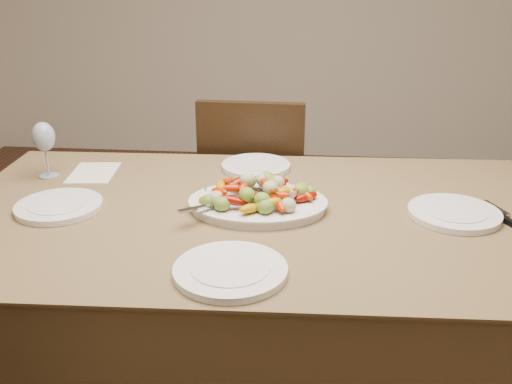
{
  "coord_description": "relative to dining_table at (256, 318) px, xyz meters",
  "views": [
    {
      "loc": [
        0.01,
        -1.35,
        1.45
      ],
      "look_at": [
        -0.13,
        0.18,
        0.82
      ],
      "focal_mm": 40.0,
      "sensor_mm": 36.0,
      "label": 1
    }
  ],
  "objects": [
    {
      "name": "plate_right",
      "position": [
        0.58,
        0.02,
        0.39
      ],
      "size": [
        0.26,
        0.26,
        0.02
      ],
      "primitive_type": "cylinder",
      "color": "white",
      "rests_on": "dining_table"
    },
    {
      "name": "plate_near",
      "position": [
        -0.03,
        -0.37,
        0.39
      ],
      "size": [
        0.27,
        0.27,
        0.02
      ],
      "primitive_type": "cylinder",
      "color": "white",
      "rests_on": "dining_table"
    },
    {
      "name": "plate_far",
      "position": [
        -0.03,
        0.37,
        0.39
      ],
      "size": [
        0.24,
        0.24,
        0.02
      ],
      "primitive_type": "cylinder",
      "color": "white",
      "rests_on": "dining_table"
    },
    {
      "name": "chair_far",
      "position": [
        -0.07,
        0.77,
        0.1
      ],
      "size": [
        0.43,
        0.43,
        0.95
      ],
      "primitive_type": null,
      "rotation": [
        0.0,
        0.0,
        3.11
      ],
      "color": "black",
      "rests_on": "ground"
    },
    {
      "name": "wine_glass",
      "position": [
        -0.74,
        0.23,
        0.48
      ],
      "size": [
        0.08,
        0.08,
        0.2
      ],
      "primitive_type": null,
      "color": "#8C99A5",
      "rests_on": "dining_table"
    },
    {
      "name": "plate_left",
      "position": [
        -0.59,
        -0.04,
        0.39
      ],
      "size": [
        0.26,
        0.26,
        0.02
      ],
      "primitive_type": "cylinder",
      "color": "white",
      "rests_on": "dining_table"
    },
    {
      "name": "table_knife",
      "position": [
        0.72,
        0.02,
        0.38
      ],
      "size": [
        0.09,
        0.19,
        0.01
      ],
      "primitive_type": null,
      "rotation": [
        0.0,
        0.0,
        0.37
      ],
      "color": "#9EA0A8",
      "rests_on": "dining_table"
    },
    {
      "name": "menu_card",
      "position": [
        -0.6,
        0.27,
        0.38
      ],
      "size": [
        0.17,
        0.22,
        0.0
      ],
      "primitive_type": "cube",
      "rotation": [
        0.0,
        0.0,
        0.09
      ],
      "color": "silver",
      "rests_on": "dining_table"
    },
    {
      "name": "dining_table",
      "position": [
        0.0,
        0.0,
        0.0
      ],
      "size": [
        1.87,
        1.09,
        0.76
      ],
      "primitive_type": "cube",
      "rotation": [
        0.0,
        0.0,
        0.03
      ],
      "color": "brown",
      "rests_on": "ground"
    },
    {
      "name": "serving_platter",
      "position": [
        0.0,
        0.02,
        0.39
      ],
      "size": [
        0.41,
        0.31,
        0.02
      ],
      "primitive_type": "ellipsoid",
      "rotation": [
        0.0,
        0.0,
        0.03
      ],
      "color": "white",
      "rests_on": "dining_table"
    },
    {
      "name": "roasted_vegetables",
      "position": [
        0.0,
        0.02,
        0.45
      ],
      "size": [
        0.34,
        0.23,
        0.09
      ],
      "primitive_type": null,
      "rotation": [
        0.0,
        0.0,
        0.03
      ],
      "color": "#740C02",
      "rests_on": "serving_platter"
    },
    {
      "name": "serving_spoon",
      "position": [
        -0.06,
        -0.02,
        0.43
      ],
      "size": [
        0.24,
        0.24,
        0.03
      ],
      "primitive_type": null,
      "rotation": [
        0.0,
        0.0,
        -0.77
      ],
      "color": "#9EA0A8",
      "rests_on": "serving_platter"
    }
  ]
}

